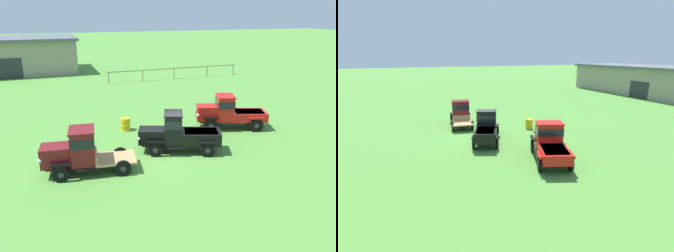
{
  "view_description": "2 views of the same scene",
  "coord_description": "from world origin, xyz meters",
  "views": [
    {
      "loc": [
        -5.79,
        -15.41,
        7.4
      ],
      "look_at": [
        0.7,
        1.84,
        1.0
      ],
      "focal_mm": 35.0,
      "sensor_mm": 36.0,
      "label": 1
    },
    {
      "loc": [
        18.28,
        -5.2,
        6.19
      ],
      "look_at": [
        0.7,
        1.84,
        1.0
      ],
      "focal_mm": 28.0,
      "sensor_mm": 36.0,
      "label": 2
    }
  ],
  "objects": [
    {
      "name": "ground_plane",
      "position": [
        0.0,
        0.0,
        0.0
      ],
      "size": [
        240.0,
        240.0,
        0.0
      ],
      "primitive_type": "plane",
      "color": "#518E38"
    },
    {
      "name": "paddock_fence",
      "position": [
        8.51,
        20.2,
        0.99
      ],
      "size": [
        15.89,
        0.37,
        1.35
      ],
      "color": "#997F60",
      "rests_on": "ground"
    },
    {
      "name": "vintage_truck_second_in_line",
      "position": [
        0.76,
        0.29,
        1.07
      ],
      "size": [
        4.76,
        2.98,
        2.27
      ],
      "color": "black",
      "rests_on": "ground"
    },
    {
      "name": "vintage_truck_midrow_center",
      "position": [
        5.37,
        2.8,
        1.13
      ],
      "size": [
        4.92,
        3.15,
        2.25
      ],
      "color": "black",
      "rests_on": "ground"
    },
    {
      "name": "vintage_truck_foreground_near",
      "position": [
        -4.72,
        -0.43,
        1.15
      ],
      "size": [
        4.67,
        2.31,
        2.24
      ],
      "color": "black",
      "rests_on": "ground"
    },
    {
      "name": "oil_drum_beside_row",
      "position": [
        -1.22,
        4.75,
        0.42
      ],
      "size": [
        0.66,
        0.66,
        0.84
      ],
      "color": "gold",
      "rests_on": "ground"
    }
  ]
}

